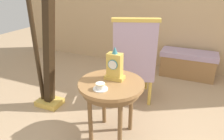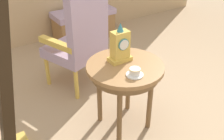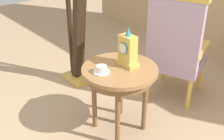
# 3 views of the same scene
# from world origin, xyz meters

# --- Properties ---
(ground_plane) EXTENTS (10.00, 10.00, 0.00)m
(ground_plane) POSITION_xyz_m (0.00, 0.00, 0.00)
(ground_plane) COLOR tan
(side_table) EXTENTS (0.65, 0.65, 0.63)m
(side_table) POSITION_xyz_m (-0.04, 0.06, 0.55)
(side_table) COLOR #9E7042
(side_table) RESTS_ON ground
(teacup_left) EXTENTS (0.14, 0.14, 0.06)m
(teacup_left) POSITION_xyz_m (-0.07, -0.11, 0.66)
(teacup_left) COLOR white
(teacup_left) RESTS_ON side_table
(mantel_clock) EXTENTS (0.19, 0.11, 0.34)m
(mantel_clock) POSITION_xyz_m (-0.04, 0.14, 0.76)
(mantel_clock) COLOR gold
(mantel_clock) RESTS_ON side_table
(armchair) EXTENTS (0.69, 0.68, 1.14)m
(armchair) POSITION_xyz_m (-0.06, 0.83, 0.59)
(armchair) COLOR #B299B7
(armchair) RESTS_ON ground
(window_bench) EXTENTS (0.90, 0.40, 0.44)m
(window_bench) POSITION_xyz_m (0.56, 1.95, 0.22)
(window_bench) COLOR #B299B7
(window_bench) RESTS_ON ground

